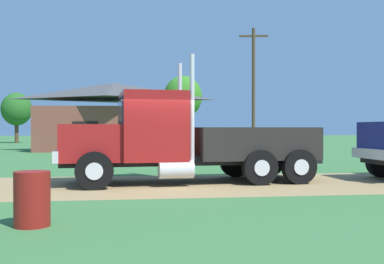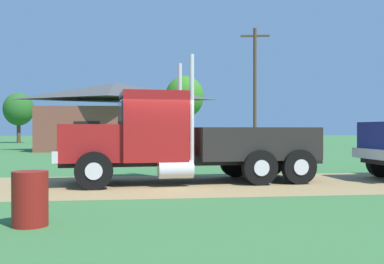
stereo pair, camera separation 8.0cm
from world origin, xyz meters
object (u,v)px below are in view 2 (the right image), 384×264
(truck_foreground_white, at_px, (185,141))
(shed_building, at_px, (115,118))
(steel_barrel, at_px, (30,199))
(utility_pole_near, at_px, (255,86))

(truck_foreground_white, height_order, shed_building, shed_building)
(steel_barrel, bearing_deg, shed_building, 89.47)
(truck_foreground_white, relative_size, utility_pole_near, 0.88)
(shed_building, bearing_deg, steel_barrel, -90.53)
(truck_foreground_white, distance_m, utility_pole_near, 21.39)
(steel_barrel, bearing_deg, truck_foreground_white, 60.79)
(shed_building, bearing_deg, utility_pole_near, -9.48)
(steel_barrel, xyz_separation_m, shed_building, (0.25, 27.44, 2.06))
(truck_foreground_white, distance_m, shed_building, 21.71)
(truck_foreground_white, xyz_separation_m, utility_pole_near, (7.55, 19.68, 3.67))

